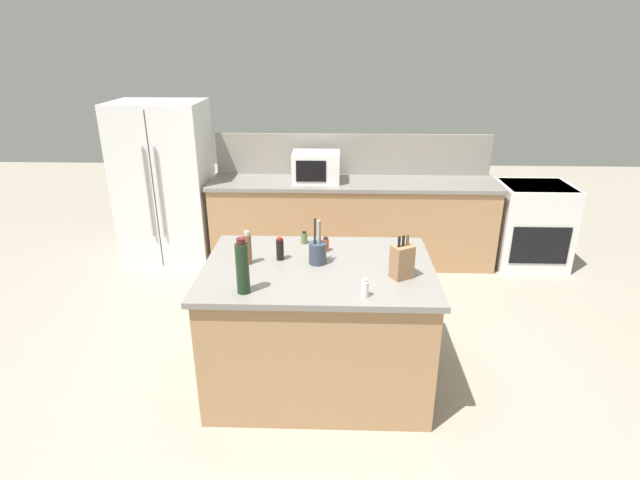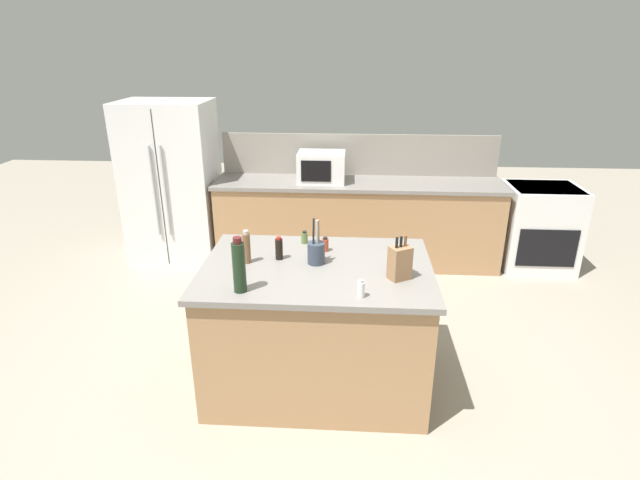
% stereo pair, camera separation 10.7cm
% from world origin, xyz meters
% --- Properties ---
extents(ground_plane, '(14.00, 14.00, 0.00)m').
position_xyz_m(ground_plane, '(0.00, 0.00, 0.00)').
color(ground_plane, gray).
extents(back_counter_run, '(3.14, 0.66, 0.94)m').
position_xyz_m(back_counter_run, '(0.30, 2.20, 0.47)').
color(back_counter_run, '#A87C54').
rests_on(back_counter_run, ground_plane).
extents(wall_backsplash, '(3.10, 0.03, 0.46)m').
position_xyz_m(wall_backsplash, '(0.30, 2.52, 1.17)').
color(wall_backsplash, gray).
rests_on(wall_backsplash, back_counter_run).
extents(kitchen_island, '(1.57, 1.10, 0.94)m').
position_xyz_m(kitchen_island, '(0.00, 0.00, 0.47)').
color(kitchen_island, '#A87C54').
rests_on(kitchen_island, ground_plane).
extents(refrigerator, '(0.96, 0.75, 1.78)m').
position_xyz_m(refrigerator, '(-1.79, 2.25, 0.89)').
color(refrigerator, white).
rests_on(refrigerator, ground_plane).
extents(range_oven, '(0.76, 0.65, 0.92)m').
position_xyz_m(range_oven, '(2.29, 2.20, 0.47)').
color(range_oven, white).
rests_on(range_oven, ground_plane).
extents(microwave, '(0.51, 0.39, 0.32)m').
position_xyz_m(microwave, '(-0.10, 2.20, 1.10)').
color(microwave, white).
rests_on(microwave, back_counter_run).
extents(knife_block, '(0.16, 0.15, 0.29)m').
position_xyz_m(knife_block, '(0.54, -0.16, 1.05)').
color(knife_block, '#936B47').
rests_on(knife_block, kitchen_island).
extents(utensil_crock, '(0.12, 0.12, 0.32)m').
position_xyz_m(utensil_crock, '(-0.01, 0.05, 1.02)').
color(utensil_crock, '#333D4C').
rests_on(utensil_crock, kitchen_island).
extents(pepper_grinder, '(0.05, 0.05, 0.24)m').
position_xyz_m(pepper_grinder, '(-0.48, 0.02, 1.05)').
color(pepper_grinder, brown).
rests_on(pepper_grinder, kitchen_island).
extents(wine_bottle, '(0.08, 0.08, 0.35)m').
position_xyz_m(wine_bottle, '(-0.44, -0.39, 1.11)').
color(wine_bottle, black).
rests_on(wine_bottle, kitchen_island).
extents(spice_jar_oregano, '(0.05, 0.05, 0.10)m').
position_xyz_m(spice_jar_oregano, '(-0.12, 0.41, 0.98)').
color(spice_jar_oregano, '#567038').
rests_on(spice_jar_oregano, kitchen_island).
extents(soy_sauce_bottle, '(0.05, 0.05, 0.17)m').
position_xyz_m(soy_sauce_bottle, '(-0.27, 0.10, 1.02)').
color(soy_sauce_bottle, black).
rests_on(soy_sauce_bottle, kitchen_island).
extents(spice_jar_paprika, '(0.05, 0.05, 0.11)m').
position_xyz_m(spice_jar_paprika, '(0.04, 0.26, 0.99)').
color(spice_jar_paprika, '#B73D1E').
rests_on(spice_jar_paprika, kitchen_island).
extents(salt_shaker, '(0.05, 0.05, 0.11)m').
position_xyz_m(salt_shaker, '(0.29, -0.42, 0.99)').
color(salt_shaker, silver).
rests_on(salt_shaker, kitchen_island).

